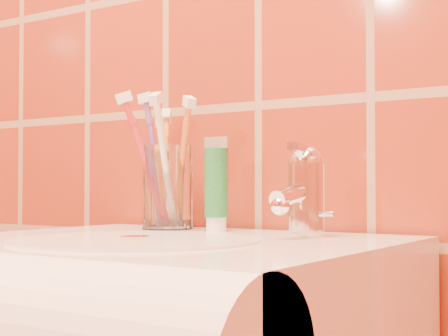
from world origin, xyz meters
The scene contains 8 objects.
glass_tumbler centered at (-0.11, 1.12, 0.91)m, with size 0.08×0.08×0.13m, color white.
toothpaste_tube centered at (-0.02, 1.12, 0.91)m, with size 0.04×0.04×0.14m.
faucet centered at (0.14, 1.09, 0.91)m, with size 0.05×0.11×0.12m.
toothbrush_0 centered at (-0.13, 1.11, 0.95)m, with size 0.06×0.03×0.22m, color #774697, non-canonical shape.
toothbrush_1 centered at (-0.09, 1.08, 0.95)m, with size 0.05×0.10×0.21m, color white, non-canonical shape.
toothbrush_2 centered at (-0.13, 1.09, 0.95)m, with size 0.07×0.07×0.21m, color #B72730, non-canonical shape.
toothbrush_3 centered at (-0.14, 1.14, 0.94)m, with size 0.06×0.08×0.20m, color orange, non-canonical shape.
toothbrush_4 centered at (-0.08, 1.11, 0.95)m, with size 0.08×0.06×0.20m, color orange, non-canonical shape.
Camera 1 is at (0.54, 0.28, 0.91)m, focal length 55.00 mm.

